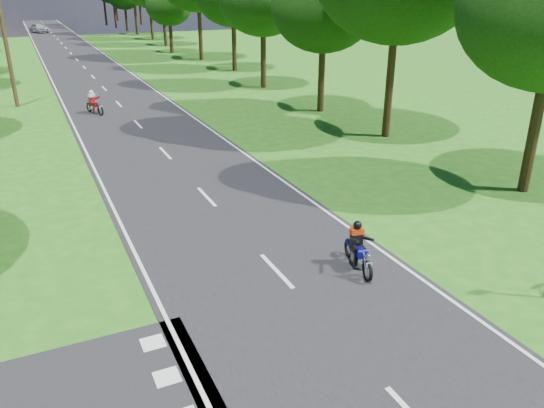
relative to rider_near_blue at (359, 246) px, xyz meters
name	(u,v)px	position (x,y,z in m)	size (l,w,h in m)	color
ground	(312,309)	(-2.08, -1.19, -0.69)	(160.00, 160.00, 0.00)	#1F6116
main_road	(77,60)	(-2.08, 48.81, -0.68)	(7.00, 140.00, 0.02)	black
road_markings	(78,62)	(-2.22, 46.93, -0.67)	(7.40, 140.00, 0.01)	silver
telegraph_pole	(5,40)	(-8.08, 26.81, 3.38)	(1.20, 0.26, 8.00)	#382616
rider_near_blue	(359,246)	(0.00, 0.00, 0.00)	(0.54, 1.61, 1.35)	#0D0E95
rider_far_red	(94,102)	(-3.87, 22.50, 0.03)	(0.56, 1.68, 1.40)	maroon
distant_car	(39,28)	(-3.83, 85.35, 0.05)	(1.71, 4.25, 1.45)	#BABDC2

